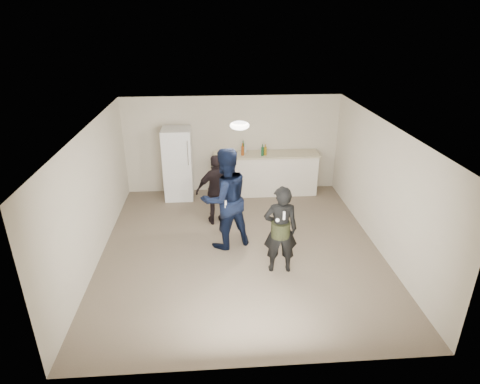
{
  "coord_description": "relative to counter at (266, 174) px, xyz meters",
  "views": [
    {
      "loc": [
        -0.52,
        -6.93,
        4.33
      ],
      "look_at": [
        0.0,
        0.2,
        1.15
      ],
      "focal_mm": 30.0,
      "sensor_mm": 36.0,
      "label": 1
    }
  ],
  "objects": [
    {
      "name": "bottle_cluster",
      "position": [
        -0.37,
        -0.04,
        0.68
      ],
      "size": [
        0.64,
        0.37,
        0.28
      ],
      "color": "#9B7216",
      "rests_on": "counter_top"
    },
    {
      "name": "shaker",
      "position": [
        -1.08,
        -0.1,
        0.65
      ],
      "size": [
        0.08,
        0.08,
        0.17
      ],
      "primitive_type": "cylinder",
      "color": "silver",
      "rests_on": "counter_top"
    },
    {
      "name": "fridge_handle",
      "position": [
        -1.95,
        -0.44,
        0.78
      ],
      "size": [
        0.02,
        0.02,
        0.6
      ],
      "primitive_type": "cylinder",
      "color": "silver",
      "rests_on": "fridge"
    },
    {
      "name": "counter",
      "position": [
        0.0,
        0.0,
        0.0
      ],
      "size": [
        2.6,
        0.56,
        1.05
      ],
      "primitive_type": "cube",
      "color": "white",
      "rests_on": "floor"
    },
    {
      "name": "wall_back",
      "position": [
        -0.85,
        0.33,
        0.72
      ],
      "size": [
        6.0,
        0.0,
        6.0
      ],
      "primitive_type": "plane",
      "rotation": [
        1.57,
        0.0,
        0.0
      ],
      "color": "beige",
      "rests_on": "floor"
    },
    {
      "name": "remote_woman",
      "position": [
        -0.2,
        -3.71,
        0.72
      ],
      "size": [
        0.04,
        0.04,
        0.15
      ],
      "primitive_type": "cube",
      "color": "silver",
      "rests_on": "woman"
    },
    {
      "name": "fridge",
      "position": [
        -2.23,
        -0.07,
        0.38
      ],
      "size": [
        0.7,
        0.7,
        1.8
      ],
      "primitive_type": "cube",
      "color": "white",
      "rests_on": "floor"
    },
    {
      "name": "nunchuk_woman",
      "position": [
        -0.3,
        -3.68,
        0.62
      ],
      "size": [
        0.07,
        0.07,
        0.07
      ],
      "primitive_type": "sphere",
      "color": "white",
      "rests_on": "woman"
    },
    {
      "name": "ceiling_dome",
      "position": [
        -0.85,
        -2.37,
        1.93
      ],
      "size": [
        0.36,
        0.36,
        0.16
      ],
      "primitive_type": "ellipsoid",
      "color": "white",
      "rests_on": "ceiling"
    },
    {
      "name": "ceiling",
      "position": [
        -0.85,
        -2.67,
        1.98
      ],
      "size": [
        6.0,
        6.0,
        0.0
      ],
      "primitive_type": "plane",
      "rotation": [
        3.14,
        0.0,
        0.0
      ],
      "color": "silver",
      "rests_on": "wall_back"
    },
    {
      "name": "floor",
      "position": [
        -0.85,
        -2.67,
        -0.53
      ],
      "size": [
        6.0,
        6.0,
        0.0
      ],
      "primitive_type": "plane",
      "color": "#6B5B4C",
      "rests_on": "ground"
    },
    {
      "name": "nunchuk_man",
      "position": [
        -1.02,
        -2.76,
        0.45
      ],
      "size": [
        0.07,
        0.07,
        0.07
      ],
      "primitive_type": "sphere",
      "color": "white",
      "rests_on": "man"
    },
    {
      "name": "wall_left",
      "position": [
        -3.6,
        -2.67,
        0.72
      ],
      "size": [
        0.0,
        6.0,
        6.0
      ],
      "primitive_type": "plane",
      "rotation": [
        1.57,
        0.0,
        1.57
      ],
      "color": "beige",
      "rests_on": "floor"
    },
    {
      "name": "man",
      "position": [
        -1.14,
        -2.51,
        0.51
      ],
      "size": [
        1.23,
        1.11,
        2.06
      ],
      "primitive_type": "imported",
      "rotation": [
        0.0,
        0.0,
        3.55
      ],
      "color": "#0E1B3E",
      "rests_on": "floor"
    },
    {
      "name": "woman",
      "position": [
        -0.2,
        -3.46,
        0.31
      ],
      "size": [
        0.63,
        0.43,
        1.67
      ],
      "primitive_type": "imported",
      "rotation": [
        0.0,
        0.0,
        3.1
      ],
      "color": "black",
      "rests_on": "floor"
    },
    {
      "name": "remote_man",
      "position": [
        -1.14,
        -2.79,
        0.53
      ],
      "size": [
        0.04,
        0.04,
        0.15
      ],
      "primitive_type": "cube",
      "color": "white",
      "rests_on": "man"
    },
    {
      "name": "wall_right",
      "position": [
        1.9,
        -2.67,
        0.72
      ],
      "size": [
        0.0,
        6.0,
        6.0
      ],
      "primitive_type": "plane",
      "rotation": [
        1.57,
        0.0,
        -1.57
      ],
      "color": "beige",
      "rests_on": "floor"
    },
    {
      "name": "spectator",
      "position": [
        -1.29,
        -1.54,
        0.27
      ],
      "size": [
        0.99,
        0.57,
        1.6
      ],
      "primitive_type": "imported",
      "rotation": [
        0.0,
        0.0,
        3.34
      ],
      "color": "black",
      "rests_on": "floor"
    },
    {
      "name": "counter_top",
      "position": [
        0.0,
        0.0,
        0.55
      ],
      "size": [
        2.68,
        0.64,
        0.04
      ],
      "primitive_type": "cube",
      "color": "beige",
      "rests_on": "counter"
    },
    {
      "name": "wall_front",
      "position": [
        -0.85,
        -5.67,
        0.72
      ],
      "size": [
        6.0,
        0.0,
        6.0
      ],
      "primitive_type": "plane",
      "rotation": [
        -1.57,
        0.0,
        0.0
      ],
      "color": "beige",
      "rests_on": "floor"
    },
    {
      "name": "camo_shorts",
      "position": [
        -0.2,
        -3.46,
        0.32
      ],
      "size": [
        0.34,
        0.34,
        0.28
      ],
      "primitive_type": "cylinder",
      "color": "#2D3618",
      "rests_on": "woman"
    }
  ]
}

